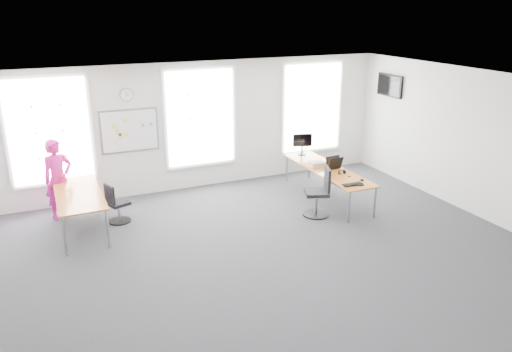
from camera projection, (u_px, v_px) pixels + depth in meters
name	position (u px, v px, depth m)	size (l,w,h in m)	color
floor	(258.00, 260.00, 8.68)	(10.00, 10.00, 0.00)	#29292E
ceiling	(258.00, 87.00, 7.70)	(10.00, 10.00, 0.00)	silver
wall_back	(188.00, 127.00, 11.64)	(10.00, 10.00, 0.00)	white
wall_front	(430.00, 306.00, 4.73)	(10.00, 10.00, 0.00)	white
wall_right	(483.00, 146.00, 10.11)	(10.00, 10.00, 0.00)	white
window_left	(49.00, 132.00, 10.40)	(1.60, 0.06, 2.20)	white
window_mid	(200.00, 118.00, 11.67)	(1.60, 0.06, 2.20)	white
window_right	(312.00, 108.00, 12.82)	(1.60, 0.06, 2.20)	white
desk_right	(327.00, 171.00, 11.27)	(0.76, 2.86, 0.70)	#B8641D
desk_left	(79.00, 196.00, 9.62)	(0.85, 2.13, 0.78)	#B8641D
chair_right	(319.00, 195.00, 10.39)	(0.61, 0.61, 1.05)	black
chair_left	(116.00, 206.00, 10.07)	(0.48, 0.48, 0.84)	black
person	(58.00, 179.00, 10.19)	(0.61, 0.40, 1.67)	#D4188C
whiteboard	(130.00, 131.00, 11.08)	(1.20, 0.03, 0.90)	white
wall_clock	(127.00, 95.00, 10.82)	(0.30, 0.30, 0.04)	gray
tv	(390.00, 85.00, 12.42)	(0.06, 0.90, 0.55)	black
keyboard	(353.00, 185.00, 10.24)	(0.43, 0.15, 0.02)	black
mouse	(362.00, 180.00, 10.47)	(0.08, 0.12, 0.05)	black
lens_cap	(349.00, 177.00, 10.74)	(0.06, 0.06, 0.01)	black
headphones	(342.00, 172.00, 10.89)	(0.16, 0.09, 0.10)	black
laptop_sleeve	(334.00, 163.00, 11.17)	(0.38, 0.22, 0.30)	black
paper_stack	(317.00, 164.00, 11.40)	(0.33, 0.25, 0.11)	beige
monitor	(302.00, 142.00, 12.21)	(0.47, 0.19, 0.53)	black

